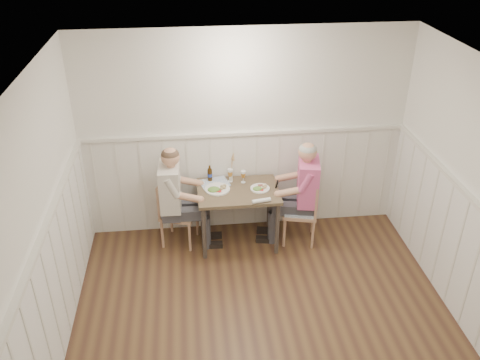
{
  "coord_description": "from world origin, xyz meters",
  "views": [
    {
      "loc": [
        -0.68,
        -3.39,
        3.85
      ],
      "look_at": [
        -0.12,
        1.64,
        1.0
      ],
      "focal_mm": 38.0,
      "sensor_mm": 36.0,
      "label": 1
    }
  ],
  "objects_px": {
    "diner_cream": "(175,206)",
    "chair_right": "(304,208)",
    "grass_vase": "(231,168)",
    "man_in_pink": "(303,200)",
    "dining_table": "(238,197)",
    "beer_bottle": "(210,174)",
    "chair_left": "(175,209)"
  },
  "relations": [
    {
      "from": "diner_cream",
      "to": "man_in_pink",
      "type": "bearing_deg",
      "value": -2.13
    },
    {
      "from": "dining_table",
      "to": "chair_right",
      "type": "distance_m",
      "value": 0.84
    },
    {
      "from": "chair_left",
      "to": "beer_bottle",
      "type": "xyz_separation_m",
      "value": [
        0.45,
        0.17,
        0.37
      ]
    },
    {
      "from": "chair_left",
      "to": "man_in_pink",
      "type": "bearing_deg",
      "value": -4.92
    },
    {
      "from": "diner_cream",
      "to": "dining_table",
      "type": "bearing_deg",
      "value": -1.26
    },
    {
      "from": "man_in_pink",
      "to": "chair_right",
      "type": "bearing_deg",
      "value": -42.49
    },
    {
      "from": "beer_bottle",
      "to": "grass_vase",
      "type": "height_order",
      "value": "grass_vase"
    },
    {
      "from": "dining_table",
      "to": "chair_right",
      "type": "xyz_separation_m",
      "value": [
        0.82,
        -0.06,
        -0.18
      ]
    },
    {
      "from": "chair_right",
      "to": "chair_left",
      "type": "bearing_deg",
      "value": 174.54
    },
    {
      "from": "chair_left",
      "to": "diner_cream",
      "type": "distance_m",
      "value": 0.13
    },
    {
      "from": "dining_table",
      "to": "beer_bottle",
      "type": "bearing_deg",
      "value": 140.68
    },
    {
      "from": "chair_right",
      "to": "dining_table",
      "type": "bearing_deg",
      "value": 175.95
    },
    {
      "from": "beer_bottle",
      "to": "dining_table",
      "type": "bearing_deg",
      "value": -39.32
    },
    {
      "from": "diner_cream",
      "to": "grass_vase",
      "type": "height_order",
      "value": "diner_cream"
    },
    {
      "from": "diner_cream",
      "to": "chair_right",
      "type": "bearing_deg",
      "value": -2.7
    },
    {
      "from": "dining_table",
      "to": "chair_right",
      "type": "bearing_deg",
      "value": -4.05
    },
    {
      "from": "chair_right",
      "to": "man_in_pink",
      "type": "height_order",
      "value": "man_in_pink"
    },
    {
      "from": "chair_right",
      "to": "grass_vase",
      "type": "distance_m",
      "value": 1.04
    },
    {
      "from": "dining_table",
      "to": "chair_left",
      "type": "bearing_deg",
      "value": 173.08
    },
    {
      "from": "chair_left",
      "to": "grass_vase",
      "type": "height_order",
      "value": "grass_vase"
    },
    {
      "from": "chair_left",
      "to": "grass_vase",
      "type": "relative_size",
      "value": 2.15
    },
    {
      "from": "diner_cream",
      "to": "grass_vase",
      "type": "bearing_deg",
      "value": 17.07
    },
    {
      "from": "chair_right",
      "to": "beer_bottle",
      "type": "relative_size",
      "value": 4.13
    },
    {
      "from": "man_in_pink",
      "to": "beer_bottle",
      "type": "bearing_deg",
      "value": 164.73
    },
    {
      "from": "man_in_pink",
      "to": "diner_cream",
      "type": "relative_size",
      "value": 1.01
    },
    {
      "from": "chair_right",
      "to": "beer_bottle",
      "type": "height_order",
      "value": "beer_bottle"
    },
    {
      "from": "dining_table",
      "to": "beer_bottle",
      "type": "xyz_separation_m",
      "value": [
        -0.32,
        0.26,
        0.19
      ]
    },
    {
      "from": "grass_vase",
      "to": "chair_right",
      "type": "bearing_deg",
      "value": -18.28
    },
    {
      "from": "dining_table",
      "to": "diner_cream",
      "type": "distance_m",
      "value": 0.77
    },
    {
      "from": "chair_right",
      "to": "grass_vase",
      "type": "height_order",
      "value": "grass_vase"
    },
    {
      "from": "beer_bottle",
      "to": "grass_vase",
      "type": "bearing_deg",
      "value": -7.0
    },
    {
      "from": "beer_bottle",
      "to": "chair_right",
      "type": "bearing_deg",
      "value": -15.81
    }
  ]
}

